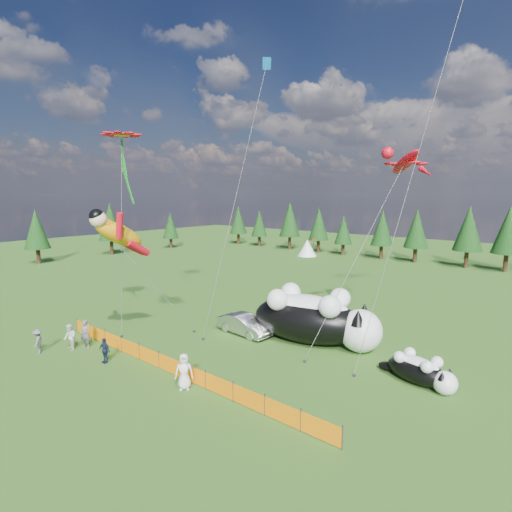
{
  "coord_description": "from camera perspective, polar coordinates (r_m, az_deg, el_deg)",
  "views": [
    {
      "loc": [
        17.75,
        -16.59,
        10.23
      ],
      "look_at": [
        0.67,
        4.0,
        6.11
      ],
      "focal_mm": 28.0,
      "sensor_mm": 36.0,
      "label": 1
    }
  ],
  "objects": [
    {
      "name": "superhero_kite",
      "position": [
        27.72,
        -18.97,
        2.98
      ],
      "size": [
        4.06,
        7.07,
        10.32
      ],
      "color": "orange",
      "rests_on": "ground"
    },
    {
      "name": "cat_large",
      "position": [
        28.16,
        8.23,
        -8.71
      ],
      "size": [
        10.53,
        5.24,
        3.83
      ],
      "rotation": [
        0.0,
        0.0,
        0.2
      ],
      "color": "black",
      "rests_on": "ground"
    },
    {
      "name": "ground",
      "position": [
        26.36,
        -6.9,
        -14.15
      ],
      "size": [
        160.0,
        160.0,
        0.0
      ],
      "primitive_type": "plane",
      "color": "#0F3609",
      "rests_on": "ground"
    },
    {
      "name": "spectator_e",
      "position": [
        22.3,
        -10.24,
        -15.93
      ],
      "size": [
        1.11,
        1.11,
        1.95
      ],
      "primitive_type": "imported",
      "rotation": [
        0.0,
        0.0,
        0.78
      ],
      "color": "silver",
      "rests_on": "ground"
    },
    {
      "name": "tree_line",
      "position": [
        64.4,
        23.51,
        2.47
      ],
      "size": [
        90.0,
        4.0,
        8.0
      ],
      "primitive_type": null,
      "color": "black",
      "rests_on": "ground"
    },
    {
      "name": "safety_fence",
      "position": [
        24.38,
        -12.22,
        -14.97
      ],
      "size": [
        22.06,
        0.06,
        1.1
      ],
      "color": "#262626",
      "rests_on": "ground"
    },
    {
      "name": "spectator_c",
      "position": [
        26.78,
        -20.83,
        -12.49
      ],
      "size": [
        0.98,
        0.59,
        1.57
      ],
      "primitive_type": "imported",
      "rotation": [
        0.0,
        0.0,
        0.14
      ],
      "color": "#131D35",
      "rests_on": "ground"
    },
    {
      "name": "spectator_b",
      "position": [
        29.63,
        -25.05,
        -10.48
      ],
      "size": [
        0.93,
        0.64,
        1.77
      ],
      "primitive_type": "imported",
      "rotation": [
        0.0,
        0.0,
        -0.16
      ],
      "color": "silver",
      "rests_on": "ground"
    },
    {
      "name": "festival_tents",
      "position": [
        57.67,
        32.45,
        -1.44
      ],
      "size": [
        50.0,
        3.2,
        2.8
      ],
      "primitive_type": null,
      "color": "white",
      "rests_on": "ground"
    },
    {
      "name": "flower_kite",
      "position": [
        31.83,
        -18.67,
        15.79
      ],
      "size": [
        3.55,
        3.62,
        14.77
      ],
      "color": "red",
      "rests_on": "ground"
    },
    {
      "name": "gecko_kite",
      "position": [
        32.44,
        20.58,
        12.41
      ],
      "size": [
        6.04,
        13.81,
        16.49
      ],
      "color": "red",
      "rests_on": "ground"
    },
    {
      "name": "spectator_a",
      "position": [
        29.65,
        -23.2,
        -10.19
      ],
      "size": [
        0.83,
        0.72,
        1.93
      ],
      "primitive_type": "imported",
      "rotation": [
        0.0,
        0.0,
        0.45
      ],
      "color": "#5A5B5F",
      "rests_on": "ground"
    },
    {
      "name": "car",
      "position": [
        29.9,
        -1.67,
        -9.77
      ],
      "size": [
        4.56,
        1.9,
        1.47
      ],
      "primitive_type": "imported",
      "rotation": [
        0.0,
        0.0,
        1.49
      ],
      "color": "silver",
      "rests_on": "ground"
    },
    {
      "name": "diamond_kite_a",
      "position": [
        30.86,
        1.11,
        24.25
      ],
      "size": [
        2.27,
        5.52,
        20.4
      ],
      "color": "#0C67BA",
      "rests_on": "ground"
    },
    {
      "name": "spectator_d",
      "position": [
        30.0,
        -28.72,
        -10.66
      ],
      "size": [
        1.14,
        1.1,
        1.62
      ],
      "primitive_type": "imported",
      "rotation": [
        0.0,
        0.0,
        -0.73
      ],
      "color": "#5A5B5F",
      "rests_on": "ground"
    },
    {
      "name": "cat_small",
      "position": [
        24.24,
        22.39,
        -14.85
      ],
      "size": [
        4.56,
        2.38,
        1.67
      ],
      "rotation": [
        0.0,
        0.0,
        -0.24
      ],
      "color": "black",
      "rests_on": "ground"
    }
  ]
}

